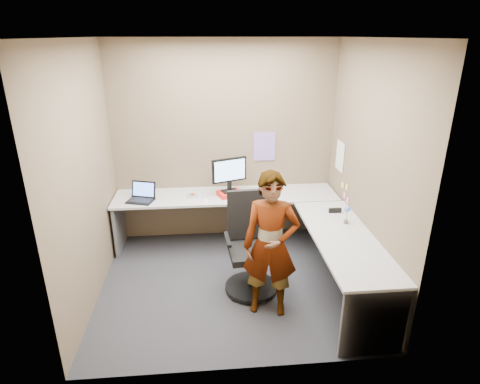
{
  "coord_description": "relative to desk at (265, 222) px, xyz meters",
  "views": [
    {
      "loc": [
        -0.26,
        -3.99,
        2.73
      ],
      "look_at": [
        0.12,
        0.25,
        1.05
      ],
      "focal_mm": 30.0,
      "sensor_mm": 36.0,
      "label": 1
    }
  ],
  "objects": [
    {
      "name": "calendar_purple",
      "position": [
        0.11,
        0.9,
        0.71
      ],
      "size": [
        0.3,
        0.01,
        0.4
      ],
      "primitive_type": "cube",
      "color": "#846BB7",
      "rests_on": "wall_back"
    },
    {
      "name": "sticky_note_b",
      "position": [
        1.05,
        0.21,
        0.23
      ],
      "size": [
        0.01,
        0.07,
        0.07
      ],
      "primitive_type": "cube",
      "color": "pink",
      "rests_on": "wall_right"
    },
    {
      "name": "wall_right",
      "position": [
        1.06,
        -0.39,
        0.76
      ],
      "size": [
        0.0,
        2.7,
        2.7
      ],
      "primitive_type": "plane",
      "rotation": [
        1.57,
        0.0,
        -1.57
      ],
      "color": "brown",
      "rests_on": "ground"
    },
    {
      "name": "person",
      "position": [
        -0.08,
        -0.9,
        0.18
      ],
      "size": [
        0.62,
        0.48,
        1.53
      ],
      "primitive_type": "imported",
      "rotation": [
        0.0,
        0.0,
        -0.21
      ],
      "color": "#999399",
      "rests_on": "ground"
    },
    {
      "name": "sticky_note_c",
      "position": [
        1.05,
        0.09,
        0.21
      ],
      "size": [
        0.01,
        0.07,
        0.07
      ],
      "primitive_type": "cube",
      "color": "pink",
      "rests_on": "wall_right"
    },
    {
      "name": "flower",
      "position": [
        0.87,
        -0.4,
        0.28
      ],
      "size": [
        0.07,
        0.07,
        0.22
      ],
      "color": "brown",
      "rests_on": "desk"
    },
    {
      "name": "calendar_white",
      "position": [
        1.05,
        0.51,
        0.66
      ],
      "size": [
        0.01,
        0.28,
        0.38
      ],
      "primitive_type": "cube",
      "color": "white",
      "rests_on": "wall_right"
    },
    {
      "name": "paper_ream",
      "position": [
        -0.39,
        0.55,
        0.17
      ],
      "size": [
        0.36,
        0.31,
        0.06
      ],
      "primitive_type": "cube",
      "rotation": [
        0.0,
        0.0,
        0.36
      ],
      "color": "red",
      "rests_on": "desk"
    },
    {
      "name": "wall_back",
      "position": [
        -0.44,
        0.91,
        0.76
      ],
      "size": [
        3.0,
        0.0,
        3.0
      ],
      "primitive_type": "plane",
      "rotation": [
        1.57,
        0.0,
        0.0
      ],
      "color": "brown",
      "rests_on": "ground"
    },
    {
      "name": "laptop",
      "position": [
        -1.53,
        0.51,
        0.2
      ],
      "size": [
        0.39,
        0.35,
        0.23
      ],
      "rotation": [
        0.0,
        0.0,
        -0.3
      ],
      "color": "black",
      "rests_on": "desk"
    },
    {
      "name": "desk",
      "position": [
        0.0,
        0.0,
        0.0
      ],
      "size": [
        2.98,
        2.58,
        0.73
      ],
      "color": "beige",
      "rests_on": "ground"
    },
    {
      "name": "ground",
      "position": [
        -0.44,
        -0.39,
        -0.59
      ],
      "size": [
        3.0,
        3.0,
        0.0
      ],
      "primitive_type": "plane",
      "color": "#242429",
      "rests_on": "ground"
    },
    {
      "name": "stapler",
      "position": [
        0.84,
        -0.1,
        0.17
      ],
      "size": [
        0.15,
        0.04,
        0.05
      ],
      "primitive_type": "cube",
      "rotation": [
        0.0,
        0.0,
        -0.02
      ],
      "color": "black",
      "rests_on": "desk"
    },
    {
      "name": "office_chair",
      "position": [
        -0.23,
        -0.48,
        -0.13
      ],
      "size": [
        0.6,
        0.59,
        1.12
      ],
      "rotation": [
        0.0,
        0.0,
        0.08
      ],
      "color": "black",
      "rests_on": "ground"
    },
    {
      "name": "wall_left",
      "position": [
        -1.94,
        -0.39,
        0.76
      ],
      "size": [
        0.0,
        2.7,
        2.7
      ],
      "primitive_type": "plane",
      "rotation": [
        1.57,
        0.0,
        1.57
      ],
      "color": "brown",
      "rests_on": "ground"
    },
    {
      "name": "sticky_note_d",
      "position": [
        1.05,
        0.31,
        0.33
      ],
      "size": [
        0.01,
        0.07,
        0.07
      ],
      "primitive_type": "cube",
      "color": "#F2E059",
      "rests_on": "wall_right"
    },
    {
      "name": "sticky_note_a",
      "position": [
        1.05,
        0.16,
        0.36
      ],
      "size": [
        0.01,
        0.07,
        0.07
      ],
      "primitive_type": "cube",
      "color": "#F2E059",
      "rests_on": "wall_right"
    },
    {
      "name": "monitor",
      "position": [
        -0.39,
        0.57,
        0.47
      ],
      "size": [
        0.46,
        0.22,
        0.45
      ],
      "rotation": [
        0.0,
        0.0,
        0.36
      ],
      "color": "black",
      "rests_on": "paper_ream"
    },
    {
      "name": "trackball_mouse",
      "position": [
        -0.88,
        0.53,
        0.17
      ],
      "size": [
        0.12,
        0.08,
        0.07
      ],
      "color": "#B7B7BC",
      "rests_on": "desk"
    },
    {
      "name": "ceiling",
      "position": [
        -0.44,
        -0.39,
        2.11
      ],
      "size": [
        3.0,
        3.0,
        0.0
      ],
      "primitive_type": "plane",
      "rotation": [
        3.14,
        0.0,
        0.0
      ],
      "color": "white",
      "rests_on": "wall_back"
    },
    {
      "name": "origami",
      "position": [
        -0.72,
        0.36,
        0.17
      ],
      "size": [
        0.1,
        0.1,
        0.06
      ],
      "primitive_type": "cone",
      "color": "white",
      "rests_on": "desk"
    }
  ]
}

